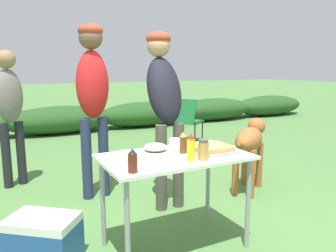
{
  "coord_description": "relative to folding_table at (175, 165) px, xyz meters",
  "views": [
    {
      "loc": [
        -1.14,
        -2.09,
        1.38
      ],
      "look_at": [
        0.14,
        0.39,
        0.89
      ],
      "focal_mm": 35.0,
      "sensor_mm": 36.0,
      "label": 1
    }
  ],
  "objects": [
    {
      "name": "folding_table",
      "position": [
        0.0,
        0.0,
        0.0
      ],
      "size": [
        1.1,
        0.64,
        0.74
      ],
      "color": "silver",
      "rests_on": "ground"
    },
    {
      "name": "ground_plane",
      "position": [
        0.0,
        0.0,
        -0.66
      ],
      "size": [
        60.0,
        60.0,
        0.0
      ],
      "primitive_type": "plane",
      "color": "#4C7A3D"
    },
    {
      "name": "spice_jar",
      "position": [
        0.12,
        -0.2,
        0.15
      ],
      "size": [
        0.08,
        0.08,
        0.15
      ],
      "color": "#B2893D",
      "rests_on": "folding_table"
    },
    {
      "name": "camp_chair_green_behind_table",
      "position": [
        1.96,
        3.12,
        -0.2
      ],
      "size": [
        0.75,
        0.72,
        0.83
      ],
      "rotation": [
        0.0,
        0.0,
        -0.93
      ],
      "color": "#19602D",
      "rests_on": "ground"
    },
    {
      "name": "cooler_box",
      "position": [
        -0.94,
        0.26,
        -0.49
      ],
      "size": [
        0.57,
        0.55,
        0.34
      ],
      "rotation": [
        0.0,
        0.0,
        5.61
      ],
      "color": "#234C93",
      "rests_on": "ground"
    },
    {
      "name": "paper_cup_stack",
      "position": [
        -0.05,
        -0.07,
        0.15
      ],
      "size": [
        0.08,
        0.08,
        0.15
      ],
      "primitive_type": "cylinder",
      "color": "white",
      "rests_on": "folding_table"
    },
    {
      "name": "standing_person_in_red_jacket",
      "position": [
        0.31,
        0.79,
        0.46
      ],
      "size": [
        0.36,
        0.5,
        1.74
      ],
      "rotation": [
        0.0,
        0.0,
        -0.03
      ],
      "color": "#4C473D",
      "rests_on": "ground"
    },
    {
      "name": "mustard_bottle",
      "position": [
        0.03,
        -0.18,
        0.17
      ],
      "size": [
        0.06,
        0.06,
        0.2
      ],
      "color": "yellow",
      "rests_on": "folding_table"
    },
    {
      "name": "mixing_bowl",
      "position": [
        -0.08,
        0.19,
        0.11
      ],
      "size": [
        0.18,
        0.18,
        0.06
      ],
      "primitive_type": "ellipsoid",
      "color": "#ADBC99",
      "rests_on": "folding_table"
    },
    {
      "name": "food_tray",
      "position": [
        0.29,
        -0.06,
        0.1
      ],
      "size": [
        0.33,
        0.28,
        0.06
      ],
      "color": "#9E9EA3",
      "rests_on": "folding_table"
    },
    {
      "name": "standing_person_in_dark_puffer",
      "position": [
        -1.04,
        2.08,
        0.31
      ],
      "size": [
        0.38,
        0.33,
        1.59
      ],
      "rotation": [
        0.0,
        0.0,
        0.39
      ],
      "color": "black",
      "rests_on": "ground"
    },
    {
      "name": "beer_bottle",
      "position": [
        0.08,
        0.03,
        0.16
      ],
      "size": [
        0.06,
        0.06,
        0.16
      ],
      "color": "brown",
      "rests_on": "folding_table"
    },
    {
      "name": "shrub_hedge",
      "position": [
        -0.0,
        5.14,
        -0.37
      ],
      "size": [
        14.4,
        0.9,
        0.59
      ],
      "color": "#234C1E",
      "rests_on": "ground"
    },
    {
      "name": "plate_stack",
      "position": [
        -0.37,
        0.03,
        0.1
      ],
      "size": [
        0.24,
        0.24,
        0.05
      ],
      "primitive_type": "cylinder",
      "color": "white",
      "rests_on": "folding_table"
    },
    {
      "name": "dog",
      "position": [
        1.35,
        0.7,
        -0.11
      ],
      "size": [
        0.82,
        0.63,
        0.8
      ],
      "rotation": [
        0.0,
        0.0,
        -0.95
      ],
      "color": "#9E5B2D",
      "rests_on": "ground"
    },
    {
      "name": "bbq_sauce_bottle",
      "position": [
        -0.43,
        -0.24,
        0.15
      ],
      "size": [
        0.06,
        0.06,
        0.15
      ],
      "color": "#562314",
      "rests_on": "folding_table"
    },
    {
      "name": "standing_person_in_olive_jacket",
      "position": [
        -0.27,
        1.29,
        0.51
      ],
      "size": [
        0.35,
        0.26,
        1.83
      ],
      "rotation": [
        0.0,
        0.0,
        0.04
      ],
      "color": "#232D4C",
      "rests_on": "ground"
    }
  ]
}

